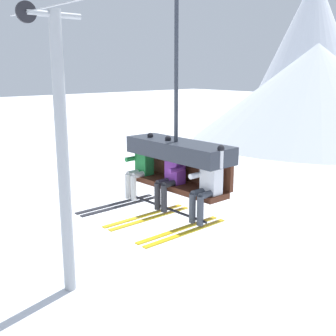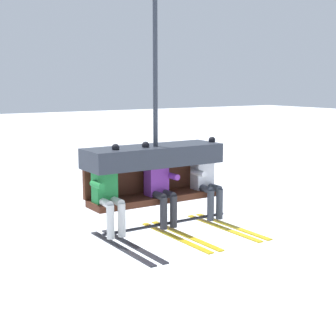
% 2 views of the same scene
% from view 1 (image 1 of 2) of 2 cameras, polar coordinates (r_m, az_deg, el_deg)
% --- Properties ---
extents(mountain_peak_west, '(15.41, 15.41, 17.36)m').
position_cam_1_polar(mountain_peak_west, '(53.04, 18.76, 14.64)').
color(mountain_peak_west, white).
rests_on(mountain_peak_west, ground_plane).
extents(mountain_peak_central, '(23.30, 23.30, 9.17)m').
position_cam_1_polar(mountain_peak_central, '(43.51, 19.28, 9.63)').
color(mountain_peak_central, silver).
rests_on(mountain_peak_central, ground_plane).
extents(lift_tower_near, '(0.36, 1.88, 8.55)m').
position_cam_1_polar(lift_tower_near, '(12.76, -14.18, 2.13)').
color(lift_tower_near, '#9EA3A8').
rests_on(lift_tower_near, ground_plane).
extents(chairlift_chair, '(2.17, 0.74, 3.91)m').
position_cam_1_polar(chairlift_chair, '(7.51, 1.48, 1.72)').
color(chairlift_chair, '#512819').
extents(skier_green, '(0.48, 1.70, 1.34)m').
position_cam_1_polar(skier_green, '(8.09, -3.86, 0.29)').
color(skier_green, '#23843D').
extents(skier_purple, '(0.48, 1.70, 1.34)m').
position_cam_1_polar(skier_purple, '(7.44, 0.25, -0.83)').
color(skier_purple, purple).
extents(skier_white, '(0.48, 1.70, 1.34)m').
position_cam_1_polar(skier_white, '(6.84, 5.21, -2.17)').
color(skier_white, silver).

